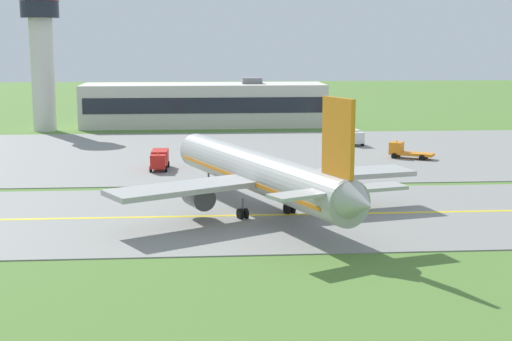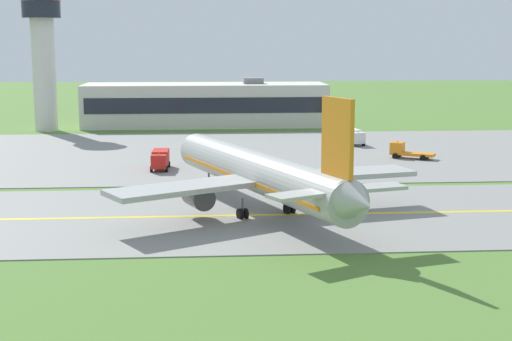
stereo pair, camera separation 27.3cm
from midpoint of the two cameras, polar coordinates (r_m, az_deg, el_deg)
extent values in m
plane|color=#517A33|center=(74.95, -0.71, -3.49)|extent=(500.00, 500.00, 0.00)
cube|color=gray|center=(74.94, -0.71, -3.46)|extent=(240.00, 28.00, 0.10)
cube|color=gray|center=(116.99, 2.86, 1.36)|extent=(140.00, 52.00, 0.10)
cube|color=yellow|center=(74.93, -0.71, -3.41)|extent=(220.00, 0.60, 0.01)
cylinder|color=#ADADA8|center=(75.73, 0.01, -0.11)|extent=(16.24, 33.08, 4.00)
cone|color=#ADADA8|center=(92.23, -4.95, 1.65)|extent=(4.49, 3.82, 3.80)
cone|color=#ADADA8|center=(59.97, 7.75, -2.46)|extent=(4.34, 4.23, 3.40)
cube|color=orange|center=(75.82, 0.01, -0.48)|extent=(15.31, 30.58, 0.36)
cube|color=#1E232D|center=(90.10, -4.45, 1.91)|extent=(3.82, 2.93, 0.70)
cube|color=#ADADA8|center=(70.53, -5.42, -1.31)|extent=(15.41, 11.58, 0.50)
cylinder|color=#47474C|center=(73.34, -4.49, -1.98)|extent=(3.39, 4.01, 2.30)
cylinder|color=black|center=(74.80, -4.94, -1.75)|extent=(2.04, 1.01, 2.10)
cube|color=#ADADA8|center=(78.01, 6.34, -0.25)|extent=(15.71, 8.19, 0.50)
cylinder|color=#47474C|center=(78.92, 4.32, -1.13)|extent=(3.39, 4.01, 2.30)
cylinder|color=black|center=(80.28, 3.75, -0.94)|extent=(2.04, 1.01, 2.10)
cube|color=orange|center=(61.96, 6.11, 2.52)|extent=(1.99, 4.24, 6.50)
cube|color=#ADADA8|center=(60.90, 3.58, -1.82)|extent=(6.43, 4.91, 0.30)
cube|color=#ADADA8|center=(64.24, 8.55, -1.29)|extent=(6.42, 3.93, 0.30)
cylinder|color=slate|center=(87.91, -3.70, -0.61)|extent=(0.24, 0.24, 1.65)
cylinder|color=black|center=(88.07, -3.70, -1.13)|extent=(0.73, 1.15, 1.10)
cylinder|color=slate|center=(73.41, -1.13, -2.68)|extent=(0.24, 0.24, 1.65)
cylinder|color=black|center=(73.48, -1.32, -3.33)|extent=(0.73, 1.15, 1.10)
cylinder|color=black|center=(73.71, -0.93, -3.28)|extent=(0.73, 1.15, 1.10)
cylinder|color=slate|center=(75.69, 2.45, -2.30)|extent=(0.24, 0.24, 1.65)
cylinder|color=black|center=(75.74, 2.26, -2.93)|extent=(0.73, 1.15, 1.10)
cylinder|color=black|center=(76.00, 2.63, -2.89)|extent=(0.73, 1.15, 1.10)
cube|color=red|center=(100.03, -7.50, 0.68)|extent=(2.05, 1.86, 1.80)
cube|color=#1E232D|center=(99.23, -7.54, 0.79)|extent=(1.84, 0.17, 0.81)
cube|color=red|center=(102.97, -7.36, 1.00)|extent=(2.22, 4.26, 2.00)
cylinder|color=orange|center=(99.88, -7.51, 1.24)|extent=(0.20, 0.20, 0.18)
cylinder|color=black|center=(100.13, -6.92, 0.09)|extent=(0.33, 0.91, 0.90)
cylinder|color=black|center=(100.29, -8.05, 0.08)|extent=(0.33, 0.91, 0.90)
cylinder|color=black|center=(103.90, -6.74, 0.45)|extent=(0.33, 0.91, 0.90)
cylinder|color=black|center=(104.07, -7.89, 0.44)|extent=(0.33, 0.91, 0.90)
cube|color=orange|center=(113.45, 10.53, 1.68)|extent=(2.57, 2.64, 1.80)
cube|color=#1E232D|center=(113.61, 10.16, 1.86)|extent=(1.04, 1.65, 0.81)
cube|color=orange|center=(112.75, 12.08, 1.21)|extent=(5.03, 4.14, 0.40)
cylinder|color=orange|center=(113.32, 10.54, 2.18)|extent=(0.20, 0.20, 0.18)
cylinder|color=black|center=(112.65, 10.37, 1.08)|extent=(0.93, 0.71, 0.90)
cylinder|color=black|center=(114.56, 10.65, 1.22)|extent=(0.93, 0.71, 0.90)
cylinder|color=black|center=(111.58, 12.40, 0.93)|extent=(0.93, 0.71, 0.90)
cylinder|color=black|center=(113.60, 12.65, 1.08)|extent=(0.93, 0.71, 0.90)
cube|color=silver|center=(124.67, 7.59, 2.48)|extent=(2.28, 2.12, 1.80)
cube|color=#1E232D|center=(123.93, 7.72, 2.58)|extent=(1.83, 0.43, 0.81)
cube|color=silver|center=(127.43, 7.09, 2.69)|extent=(2.79, 4.50, 2.00)
cylinder|color=orange|center=(124.55, 7.60, 2.94)|extent=(0.20, 0.20, 0.18)
cylinder|color=black|center=(125.18, 8.01, 2.01)|extent=(0.45, 0.94, 0.90)
cylinder|color=black|center=(124.44, 7.15, 1.99)|extent=(0.45, 0.94, 0.90)
cylinder|color=black|center=(128.73, 7.38, 2.24)|extent=(0.45, 0.94, 0.90)
cylinder|color=black|center=(127.98, 6.51, 2.22)|extent=(0.45, 0.94, 0.90)
cube|color=beige|center=(154.65, -4.01, 4.99)|extent=(49.07, 13.58, 8.56)
cube|color=#1E232D|center=(147.79, -3.99, 4.93)|extent=(47.11, 0.10, 3.08)
cube|color=slate|center=(154.69, -0.37, 6.83)|extent=(4.00, 4.00, 1.20)
cylinder|color=silver|center=(150.75, -15.91, 6.97)|extent=(4.40, 4.40, 21.45)
cylinder|color=#1E232D|center=(150.72, -16.13, 11.65)|extent=(7.20, 7.20, 3.20)
camera|label=1|loc=(0.14, -90.10, -0.02)|focal=52.78mm
camera|label=2|loc=(0.14, 89.90, 0.02)|focal=52.78mm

